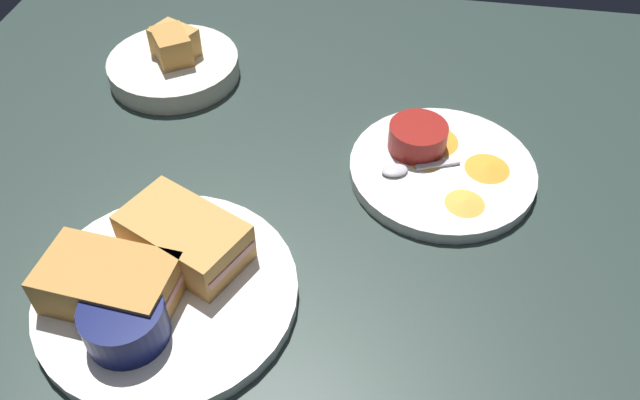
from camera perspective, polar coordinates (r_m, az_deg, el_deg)
The scene contains 11 objects.
ground_plane at distance 75.76cm, azimuth -2.94°, elevation -2.47°, with size 110.00×110.00×3.00cm, color #283833.
plate_sandwich_main at distance 68.72cm, azimuth -13.32°, elevation -8.02°, with size 26.86×26.86×1.60cm, color white.
sandwich_half_near at distance 68.92cm, azimuth -11.90°, elevation -3.21°, with size 15.00×12.42×4.80cm.
sandwich_half_far at distance 66.91cm, azimuth -18.12°, elevation -7.02°, with size 13.84×8.75×4.80cm.
ramekin_dark_sauce at distance 63.93cm, azimuth -16.93°, elevation -10.19°, with size 7.97×7.97×4.32cm.
spoon_by_dark_ramekin at distance 68.22cm, azimuth -14.17°, elevation -7.18°, with size 2.71×9.96×0.80cm.
plate_chips_companion at distance 80.65cm, azimuth 10.74°, elevation 2.62°, with size 22.76×22.76×1.60cm, color white.
ramekin_light_gravy at distance 80.96cm, azimuth 8.65°, elevation 5.61°, with size 7.28×7.28×3.31cm.
spoon_by_gravy_ramekin at distance 78.35cm, azimuth 7.54°, elevation 2.74°, with size 9.69×5.11×0.80cm.
plantain_chip_scatter at distance 81.11cm, azimuth 11.18°, elevation 3.89°, with size 15.03×18.13×0.60cm.
bread_basket_rear at distance 97.38cm, azimuth -12.80°, elevation 11.71°, with size 18.74×18.74×7.14cm.
Camera 1 is at (12.30, -49.04, 54.92)cm, focal length 36.16 mm.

